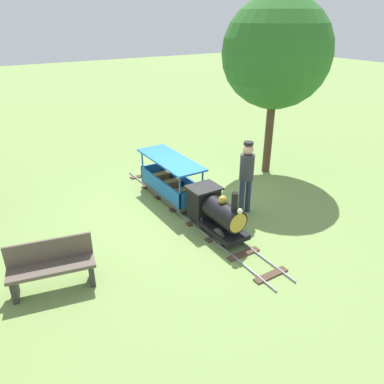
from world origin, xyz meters
TOP-DOWN VIEW (x-y plane):
  - ground_plane at (0.00, 0.00)m, footprint 60.00×60.00m
  - track at (0.00, 0.40)m, footprint 0.66×5.70m
  - locomotive at (0.00, 1.28)m, footprint 0.62×1.44m
  - passenger_car at (0.00, -0.50)m, footprint 0.72×2.00m
  - conductor_person at (-1.03, 0.94)m, footprint 0.30×0.30m
  - park_bench at (3.11, 1.27)m, footprint 1.35×0.66m
  - oak_tree_near at (-3.08, -0.60)m, footprint 2.69×2.69m

SIDE VIEW (x-z plane):
  - ground_plane at x=0.00m, z-range 0.00..0.00m
  - track at x=0.00m, z-range 0.00..0.04m
  - park_bench at x=3.11m, z-range 0.01..0.83m
  - passenger_car at x=0.00m, z-range -0.06..0.91m
  - locomotive at x=0.00m, z-range -0.05..1.02m
  - conductor_person at x=-1.03m, z-range 0.15..1.77m
  - oak_tree_near at x=-3.08m, z-range 0.87..5.32m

